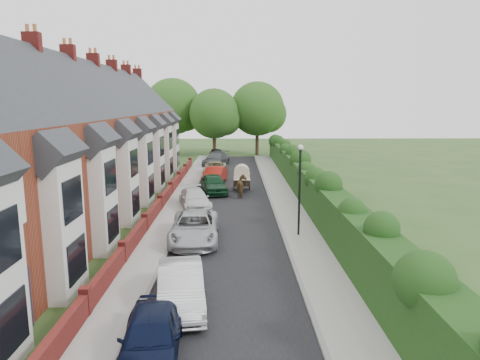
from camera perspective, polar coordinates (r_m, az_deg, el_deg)
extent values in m
plane|color=#2D4C1E|center=(20.33, -0.24, -11.04)|extent=(140.00, 140.00, 0.00)
cube|color=black|center=(30.83, -1.32, -3.56)|extent=(6.00, 58.00, 0.02)
cube|color=#989690|center=(31.04, 6.28, -3.43)|extent=(2.20, 58.00, 0.12)
cube|color=#989690|center=(31.11, -8.44, -3.45)|extent=(1.70, 58.00, 0.12)
cube|color=gray|center=(30.94, 4.35, -3.44)|extent=(0.18, 58.00, 0.13)
cube|color=gray|center=(31.01, -6.98, -3.45)|extent=(0.18, 58.00, 0.13)
cube|color=#163A12|center=(31.05, 9.62, -1.26)|extent=(1.50, 58.00, 2.50)
cube|color=#963E26|center=(31.19, -21.06, 1.97)|extent=(8.00, 40.00, 6.50)
cube|color=#282A30|center=(30.92, -21.45, 7.94)|extent=(8.00, 40.20, 8.00)
cube|color=black|center=(13.83, -28.27, -16.72)|extent=(0.06, 1.80, 1.60)
cube|color=black|center=(12.97, -29.18, -7.16)|extent=(0.06, 1.80, 1.60)
cube|color=#3F2D2D|center=(15.95, -26.85, -14.34)|extent=(0.08, 0.90, 2.10)
cube|color=silver|center=(14.84, -28.03, -2.59)|extent=(0.12, 1.20, 1.60)
cube|color=silver|center=(17.78, -22.27, -6.15)|extent=(0.70, 2.40, 5.20)
cube|color=black|center=(18.01, -20.89, -9.86)|extent=(0.06, 1.80, 1.60)
cube|color=black|center=(17.36, -21.40, -2.38)|extent=(0.06, 1.80, 1.60)
cube|color=#282A30|center=(17.28, -23.41, 3.48)|extent=(1.70, 2.60, 1.70)
cube|color=#3F2D2D|center=(20.21, -20.61, -8.69)|extent=(0.08, 0.90, 2.10)
cube|color=silver|center=(19.33, -21.31, 0.67)|extent=(0.12, 1.20, 1.60)
cube|color=silver|center=(22.35, -17.61, -2.59)|extent=(0.70, 2.40, 5.20)
cube|color=black|center=(22.54, -16.54, -5.57)|extent=(0.06, 1.80, 1.60)
cube|color=black|center=(22.02, -16.86, 0.45)|extent=(0.06, 1.80, 1.60)
cube|color=#282A30|center=(21.95, -18.41, 5.08)|extent=(1.70, 2.60, 1.70)
cube|color=#3F2D2D|center=(24.76, -16.71, -5.00)|extent=(0.08, 0.90, 2.10)
cube|color=silver|center=(24.02, -17.16, 2.67)|extent=(0.12, 1.20, 1.60)
cube|color=silver|center=(27.07, -14.58, -0.24)|extent=(0.70, 2.40, 5.20)
cube|color=black|center=(27.22, -13.71, -2.72)|extent=(0.06, 1.80, 1.60)
cube|color=black|center=(26.80, -13.92, 2.28)|extent=(0.06, 1.80, 1.60)
cube|color=#282A30|center=(26.74, -15.18, 6.09)|extent=(1.70, 2.60, 1.70)
cube|color=#3F2D2D|center=(29.45, -14.06, -2.46)|extent=(0.08, 0.90, 2.10)
cube|color=silver|center=(28.81, -14.37, 4.01)|extent=(0.12, 1.20, 1.60)
cube|color=silver|center=(31.88, -12.45, 1.40)|extent=(0.70, 2.40, 5.20)
cube|color=black|center=(32.01, -11.72, -0.71)|extent=(0.06, 1.80, 1.60)
cube|color=black|center=(31.65, -11.88, 3.56)|extent=(0.06, 1.80, 1.60)
cube|color=#282A30|center=(31.60, -12.93, 6.78)|extent=(1.70, 2.60, 1.70)
cube|color=#3F2D2D|center=(34.23, -12.15, -0.62)|extent=(0.08, 0.90, 2.10)
cube|color=silver|center=(33.67, -12.38, 4.96)|extent=(0.12, 1.20, 1.60)
cube|color=silver|center=(36.74, -10.88, 2.61)|extent=(0.70, 2.40, 5.20)
cube|color=black|center=(36.85, -10.25, 0.77)|extent=(0.06, 1.80, 1.60)
cube|color=black|center=(36.53, -10.37, 4.49)|extent=(0.06, 1.80, 1.60)
cube|color=#282A30|center=(36.49, -11.27, 7.28)|extent=(1.70, 2.60, 1.70)
cube|color=#3F2D2D|center=(39.06, -10.71, 0.77)|extent=(0.08, 0.90, 2.10)
cube|color=silver|center=(38.56, -10.89, 5.66)|extent=(0.12, 1.20, 1.60)
cube|color=silver|center=(41.63, -9.68, 3.54)|extent=(0.70, 2.40, 5.20)
cube|color=black|center=(41.73, -9.12, 1.91)|extent=(0.06, 1.80, 1.60)
cube|color=black|center=(41.45, -9.22, 5.19)|extent=(0.06, 1.80, 1.60)
cube|color=#282A30|center=(41.41, -10.01, 7.66)|extent=(1.70, 2.60, 1.70)
cube|color=#3F2D2D|center=(43.93, -9.59, 1.85)|extent=(0.08, 0.90, 2.10)
cube|color=silver|center=(43.48, -9.73, 6.20)|extent=(0.12, 1.20, 1.60)
cube|color=silver|center=(46.54, -8.72, 4.27)|extent=(0.70, 2.40, 5.20)
cube|color=black|center=(46.63, -8.23, 2.81)|extent=(0.06, 1.80, 1.60)
cube|color=black|center=(46.38, -8.31, 5.75)|extent=(0.06, 1.80, 1.60)
cube|color=#282A30|center=(46.35, -9.01, 7.96)|extent=(1.70, 2.60, 1.70)
cube|color=#3F2D2D|center=(48.83, -8.69, 2.72)|extent=(0.08, 0.90, 2.10)
cube|color=silver|center=(48.41, -8.81, 6.64)|extent=(0.12, 1.20, 1.60)
cube|color=maroon|center=(26.45, -25.94, 15.60)|extent=(0.90, 0.50, 1.60)
cylinder|color=#A05B30|center=(26.65, -26.51, 17.58)|extent=(0.20, 0.20, 0.50)
cylinder|color=#A05B30|center=(26.49, -25.70, 17.69)|extent=(0.20, 0.20, 0.50)
cube|color=maroon|center=(31.04, -21.92, 14.95)|extent=(0.90, 0.50, 1.60)
cylinder|color=#A05B30|center=(31.22, -22.40, 16.65)|extent=(0.20, 0.20, 0.50)
cylinder|color=#A05B30|center=(31.08, -21.69, 16.72)|extent=(0.20, 0.20, 0.50)
cube|color=maroon|center=(35.75, -18.97, 14.42)|extent=(0.90, 0.50, 1.60)
cylinder|color=#A05B30|center=(35.90, -19.38, 15.90)|extent=(0.20, 0.20, 0.50)
cylinder|color=#A05B30|center=(35.78, -18.74, 15.96)|extent=(0.20, 0.20, 0.50)
cube|color=maroon|center=(40.53, -16.72, 13.99)|extent=(0.90, 0.50, 1.60)
cylinder|color=#A05B30|center=(40.66, -17.07, 15.30)|extent=(0.20, 0.20, 0.50)
cylinder|color=#A05B30|center=(40.55, -16.51, 15.35)|extent=(0.20, 0.20, 0.50)
cube|color=maroon|center=(45.35, -14.95, 13.64)|extent=(0.90, 0.50, 1.60)
cylinder|color=#A05B30|center=(45.47, -15.26, 14.82)|extent=(0.20, 0.20, 0.50)
cylinder|color=#A05B30|center=(45.37, -14.75, 14.85)|extent=(0.20, 0.20, 0.50)
cube|color=maroon|center=(50.21, -13.52, 13.34)|extent=(0.90, 0.50, 1.60)
cylinder|color=#A05B30|center=(50.32, -13.80, 14.41)|extent=(0.20, 0.20, 0.50)
cylinder|color=#A05B30|center=(50.23, -13.34, 14.44)|extent=(0.20, 0.20, 0.50)
cube|color=maroon|center=(14.36, -23.28, -19.54)|extent=(0.30, 4.70, 0.90)
cube|color=maroon|center=(18.59, -17.31, -12.14)|extent=(0.30, 4.70, 0.90)
cube|color=maroon|center=(23.13, -13.78, -7.49)|extent=(0.30, 4.70, 0.90)
cube|color=maroon|center=(27.83, -11.48, -4.37)|extent=(0.30, 4.70, 0.90)
cube|color=maroon|center=(32.61, -9.85, -2.15)|extent=(0.30, 4.70, 0.90)
cube|color=maroon|center=(37.46, -8.65, -0.50)|extent=(0.30, 4.70, 0.90)
cube|color=maroon|center=(42.34, -7.72, 0.77)|extent=(0.30, 4.70, 0.90)
cube|color=maroon|center=(47.24, -6.99, 1.77)|extent=(0.30, 4.70, 0.90)
cube|color=maroon|center=(16.38, -19.88, -15.07)|extent=(0.35, 0.35, 1.10)
cube|color=maroon|center=(20.80, -15.35, -9.30)|extent=(0.35, 0.35, 1.10)
cube|color=maroon|center=(25.44, -12.53, -5.57)|extent=(0.35, 0.35, 1.10)
cube|color=maroon|center=(30.19, -10.60, -2.99)|extent=(0.35, 0.35, 1.10)
cube|color=maroon|center=(35.01, -9.21, -1.11)|extent=(0.35, 0.35, 1.10)
cube|color=maroon|center=(39.87, -8.16, 0.31)|extent=(0.35, 0.35, 1.10)
cube|color=maroon|center=(44.77, -7.34, 1.42)|extent=(0.35, 0.35, 1.10)
cube|color=maroon|center=(49.69, -6.68, 2.31)|extent=(0.35, 0.35, 1.10)
cylinder|color=black|center=(23.74, 7.92, -1.95)|extent=(0.12, 0.12, 4.80)
cylinder|color=black|center=(23.34, 8.07, 3.93)|extent=(0.20, 0.20, 0.10)
sphere|color=silver|center=(23.33, 8.08, 4.30)|extent=(0.32, 0.32, 0.32)
cylinder|color=#332316|center=(59.22, -3.44, 5.42)|extent=(0.50, 0.50, 4.75)
sphere|color=#27521B|center=(59.02, -3.48, 8.82)|extent=(6.80, 6.80, 6.80)
sphere|color=#27521B|center=(59.29, -2.13, 8.20)|extent=(4.76, 4.76, 4.76)
cylinder|color=#332316|center=(61.20, 2.30, 5.83)|extent=(0.50, 0.50, 5.25)
sphere|color=#27521B|center=(61.02, 2.32, 9.47)|extent=(7.60, 7.60, 7.60)
sphere|color=#27521B|center=(61.43, 3.74, 8.77)|extent=(5.32, 5.32, 5.32)
cylinder|color=#332316|center=(62.74, -8.82, 5.94)|extent=(0.50, 0.50, 5.50)
sphere|color=#27521B|center=(62.57, -8.93, 9.66)|extent=(8.00, 8.00, 8.00)
sphere|color=#27521B|center=(62.67, -7.40, 8.99)|extent=(5.60, 5.60, 5.60)
imported|color=black|center=(13.45, -11.78, -19.66)|extent=(2.07, 4.42, 1.46)
imported|color=silver|center=(16.28, -7.91, -13.85)|extent=(2.25, 4.81, 1.53)
imported|color=#B6BABE|center=(23.27, -6.09, -6.33)|extent=(2.71, 5.56, 1.52)
imported|color=silver|center=(30.43, -6.05, -2.52)|extent=(2.93, 4.96, 1.35)
imported|color=#10381D|center=(35.33, -3.56, -0.51)|extent=(2.74, 4.88, 1.57)
imported|color=maroon|center=(39.65, -3.37, 0.65)|extent=(2.34, 4.82, 1.52)
imported|color=tan|center=(44.18, -3.36, 1.55)|extent=(2.28, 4.93, 1.37)
imported|color=#4E5055|center=(50.82, -3.21, 2.82)|extent=(3.51, 5.81, 1.58)
imported|color=black|center=(55.42, -3.19, 3.44)|extent=(2.11, 4.69, 1.57)
imported|color=brown|center=(33.87, 0.30, -0.84)|extent=(1.08, 2.08, 1.70)
cube|color=black|center=(35.98, 0.24, -0.14)|extent=(1.23, 2.06, 0.51)
cylinder|color=#C4B598|center=(35.85, 0.24, 0.99)|extent=(1.34, 1.28, 1.34)
cube|color=#C4B598|center=(35.93, 0.24, 0.26)|extent=(1.36, 2.11, 0.04)
cylinder|color=black|center=(36.66, -0.82, -0.60)|extent=(0.08, 0.93, 0.93)
cylinder|color=black|center=(36.68, 1.27, -0.60)|extent=(0.08, 0.93, 0.93)
cylinder|color=black|center=(34.85, -0.32, -0.40)|extent=(0.06, 1.85, 0.06)
cylinder|color=black|center=(34.86, 0.86, -0.40)|extent=(0.06, 1.85, 0.06)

